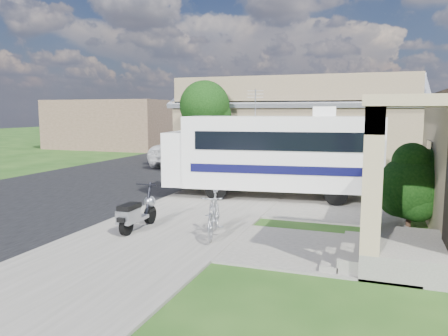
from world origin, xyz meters
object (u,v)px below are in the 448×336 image
(shrub, at_px, (412,185))
(pickup_truck, at_px, (191,151))
(scooter, at_px, (136,213))
(van, at_px, (231,140))
(bicycle, at_px, (214,217))
(garden_hose, at_px, (359,239))
(motorhome, at_px, (274,152))

(shrub, distance_m, pickup_truck, 15.33)
(scooter, distance_m, van, 21.64)
(pickup_truck, distance_m, van, 7.66)
(shrub, relative_size, bicycle, 1.26)
(garden_hose, bearing_deg, van, 116.53)
(scooter, xyz_separation_m, bicycle, (2.06, 0.20, 0.04))
(motorhome, xyz_separation_m, van, (-6.86, 15.47, -0.68))
(pickup_truck, distance_m, garden_hose, 15.91)
(shrub, relative_size, scooter, 1.32)
(motorhome, distance_m, garden_hose, 5.86)
(scooter, relative_size, bicycle, 0.95)
(scooter, relative_size, garden_hose, 4.37)
(motorhome, relative_size, shrub, 3.37)
(shrub, relative_size, van, 0.34)
(motorhome, height_order, scooter, motorhome)
(van, distance_m, garden_hose, 22.52)
(bicycle, distance_m, van, 21.98)
(van, bearing_deg, shrub, -58.17)
(bicycle, bearing_deg, motorhome, 74.56)
(pickup_truck, relative_size, garden_hose, 15.06)
(motorhome, distance_m, van, 16.93)
(shrub, xyz_separation_m, scooter, (-6.69, -2.90, -0.67))
(shrub, relative_size, garden_hose, 5.77)
(motorhome, bearing_deg, van, 106.57)
(scooter, distance_m, bicycle, 2.07)
(motorhome, distance_m, bicycle, 5.59)
(motorhome, relative_size, garden_hose, 19.42)
(shrub, distance_m, bicycle, 5.40)
(garden_hose, bearing_deg, shrub, 56.76)
(motorhome, xyz_separation_m, garden_hose, (3.19, -4.66, -1.56))
(shrub, bearing_deg, garden_hose, -123.24)
(van, bearing_deg, pickup_truck, -88.44)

